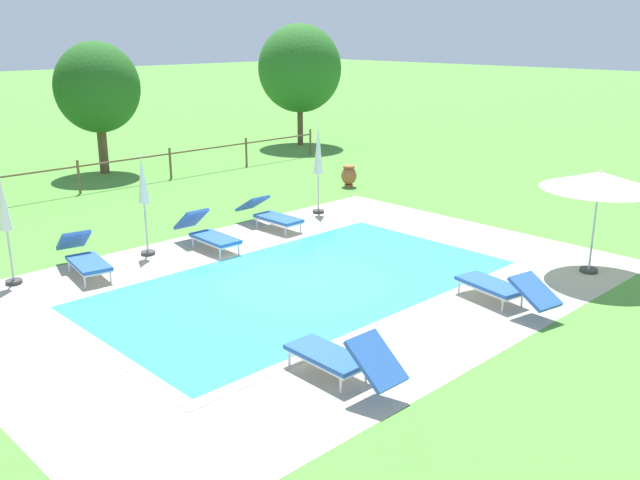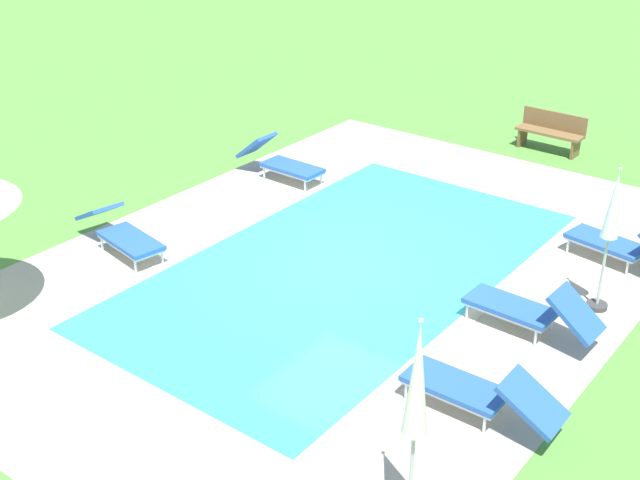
% 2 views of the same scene
% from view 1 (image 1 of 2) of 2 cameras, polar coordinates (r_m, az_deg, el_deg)
% --- Properties ---
extents(ground_plane, '(160.00, 160.00, 0.00)m').
position_cam_1_polar(ground_plane, '(13.92, -1.39, -3.59)').
color(ground_plane, '#518E38').
extents(pool_deck_paving, '(12.73, 8.92, 0.01)m').
position_cam_1_polar(pool_deck_paving, '(13.92, -1.39, -3.58)').
color(pool_deck_paving, '#B2A893').
rests_on(pool_deck_paving, ground).
extents(swimming_pool_water, '(8.42, 4.61, 0.01)m').
position_cam_1_polar(swimming_pool_water, '(13.92, -1.39, -3.57)').
color(swimming_pool_water, '#38C6D1').
rests_on(swimming_pool_water, ground).
extents(pool_coping_rim, '(8.90, 5.09, 0.01)m').
position_cam_1_polar(pool_coping_rim, '(13.92, -1.39, -3.56)').
color(pool_coping_rim, '#C0B59F').
rests_on(pool_coping_rim, ground).
extents(sun_lounger_north_near_steps, '(0.93, 2.08, 0.82)m').
position_cam_1_polar(sun_lounger_north_near_steps, '(15.16, -18.86, -1.32)').
color(sun_lounger_north_near_steps, '#2856A8').
rests_on(sun_lounger_north_near_steps, ground).
extents(sun_lounger_north_mid, '(0.64, 1.99, 0.87)m').
position_cam_1_polar(sun_lounger_north_mid, '(10.08, 1.70, -9.63)').
color(sun_lounger_north_mid, '#2856A8').
rests_on(sun_lounger_north_mid, ground).
extents(sun_lounger_north_far, '(0.66, 2.01, 0.85)m').
position_cam_1_polar(sun_lounger_north_far, '(16.22, -9.21, 0.58)').
color(sun_lounger_north_far, '#2856A8').
rests_on(sun_lounger_north_far, ground).
extents(sun_lounger_north_end, '(0.97, 2.14, 0.73)m').
position_cam_1_polar(sun_lounger_north_end, '(13.16, 14.82, -3.77)').
color(sun_lounger_north_end, '#2856A8').
rests_on(sun_lounger_north_end, ground).
extents(sun_lounger_south_near_corner, '(0.62, 2.05, 0.76)m').
position_cam_1_polar(sun_lounger_south_near_corner, '(17.73, -4.09, 2.12)').
color(sun_lounger_south_near_corner, '#2856A8').
rests_on(sun_lounger_south_near_corner, ground).
extents(patio_umbrella_open_foreground, '(2.32, 2.32, 2.18)m').
position_cam_1_polar(patio_umbrella_open_foreground, '(15.11, 22.03, 4.54)').
color(patio_umbrella_open_foreground, '#383838').
rests_on(patio_umbrella_open_foreground, ground).
extents(patio_umbrella_closed_row_west, '(0.32, 0.32, 2.46)m').
position_cam_1_polar(patio_umbrella_closed_row_west, '(18.92, -0.14, 6.97)').
color(patio_umbrella_closed_row_west, '#383838').
rests_on(patio_umbrella_closed_row_west, ground).
extents(patio_umbrella_closed_row_mid_west, '(0.32, 0.32, 2.30)m').
position_cam_1_polar(patio_umbrella_closed_row_mid_west, '(15.76, -14.36, 4.09)').
color(patio_umbrella_closed_row_mid_west, '#383838').
rests_on(patio_umbrella_closed_row_mid_west, ground).
extents(patio_umbrella_closed_row_east, '(0.32, 0.32, 2.26)m').
position_cam_1_polar(patio_umbrella_closed_row_east, '(14.80, -24.55, 1.95)').
color(patio_umbrella_closed_row_east, '#383838').
rests_on(patio_umbrella_closed_row_east, ground).
extents(terracotta_urn_by_tree, '(0.50, 0.50, 0.70)m').
position_cam_1_polar(terracotta_urn_by_tree, '(22.43, 2.39, 5.34)').
color(terracotta_urn_by_tree, '#A85B38').
rests_on(terracotta_urn_by_tree, ground).
extents(perimeter_fence, '(19.80, 0.08, 1.05)m').
position_cam_1_polar(perimeter_fence, '(22.69, -19.30, 5.35)').
color(perimeter_fence, brown).
rests_on(perimeter_fence, ground).
extents(tree_far_west, '(2.90, 2.90, 4.53)m').
position_cam_1_polar(tree_far_west, '(25.48, -17.88, 11.85)').
color(tree_far_west, brown).
rests_on(tree_far_west, ground).
extents(tree_centre, '(3.57, 3.57, 5.16)m').
position_cam_1_polar(tree_centre, '(30.59, -1.68, 13.94)').
color(tree_centre, brown).
rests_on(tree_centre, ground).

